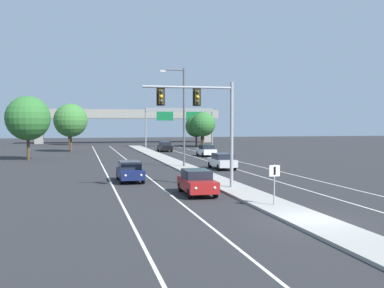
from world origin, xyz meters
TOP-DOWN VIEW (x-y plane):
  - ground_plane at (0.00, 0.00)m, footprint 260.00×260.00m
  - median_island at (0.00, 18.00)m, footprint 2.40×110.00m
  - lane_stripe_oncoming_center at (-4.70, 25.00)m, footprint 0.14×100.00m
  - lane_stripe_receding_center at (4.70, 25.00)m, footprint 0.14×100.00m
  - edge_stripe_left at (-8.00, 25.00)m, footprint 0.14×100.00m
  - edge_stripe_right at (8.00, 25.00)m, footprint 0.14×100.00m
  - overhead_signal_mast at (-2.06, 11.12)m, footprint 6.26×0.44m
  - median_sign_post at (-0.13, 3.82)m, footprint 0.60×0.10m
  - street_lamp_median at (-0.14, 27.37)m, footprint 2.58×0.28m
  - car_oncoming_red at (-3.04, 9.30)m, footprint 1.90×4.50m
  - car_oncoming_navy at (-6.51, 17.02)m, footprint 1.85×4.48m
  - car_receding_silver at (3.35, 24.70)m, footprint 1.88×4.50m
  - car_receding_white at (6.52, 42.45)m, footprint 1.85×4.48m
  - car_receding_black at (2.92, 54.66)m, footprint 1.88×4.49m
  - highway_sign_gantry at (8.20, 68.22)m, footprint 13.28×0.42m
  - overpass_bridge at (0.00, 88.89)m, footprint 42.40×6.40m
  - tree_far_right_a at (13.00, 69.73)m, footprint 4.24×4.24m
  - tree_far_right_c at (11.44, 67.96)m, footprint 4.20×4.20m
  - tree_far_left_a at (-16.52, 41.12)m, footprint 5.46×5.46m
  - tree_far_right_b at (12.36, 66.19)m, footprint 4.62×4.62m
  - tree_far_left_b at (-11.76, 57.11)m, footprint 5.29×5.29m
  - tree_far_left_c at (-12.62, 81.50)m, footprint 3.99×3.99m

SIDE VIEW (x-z plane):
  - ground_plane at x=0.00m, z-range 0.00..0.00m
  - lane_stripe_oncoming_center at x=-4.70m, z-range 0.00..0.01m
  - lane_stripe_receding_center at x=4.70m, z-range 0.00..0.01m
  - edge_stripe_left at x=-8.00m, z-range 0.00..0.01m
  - edge_stripe_right at x=8.00m, z-range 0.00..0.01m
  - median_island at x=0.00m, z-range 0.00..0.15m
  - car_oncoming_red at x=-3.04m, z-range 0.03..1.61m
  - car_oncoming_navy at x=-6.51m, z-range 0.03..1.61m
  - car_receding_silver at x=3.35m, z-range 0.03..1.61m
  - car_receding_white at x=6.52m, z-range 0.03..1.61m
  - car_receding_black at x=2.92m, z-range 0.03..1.61m
  - median_sign_post at x=-0.13m, z-range 0.49..2.69m
  - tree_far_left_c at x=-12.62m, z-range 0.88..6.66m
  - tree_far_right_c at x=11.44m, z-range 0.93..7.00m
  - tree_far_right_a at x=13.00m, z-range 0.94..7.07m
  - tree_far_right_b at x=12.36m, z-range 1.02..7.70m
  - tree_far_left_b at x=-11.76m, z-range 1.17..8.83m
  - tree_far_left_a at x=-16.52m, z-range 1.21..9.12m
  - overhead_signal_mast at x=-2.06m, z-range 1.66..8.86m
  - overpass_bridge at x=0.00m, z-range 1.96..9.61m
  - street_lamp_median at x=-0.14m, z-range 0.79..10.79m
  - highway_sign_gantry at x=8.20m, z-range 2.41..9.91m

